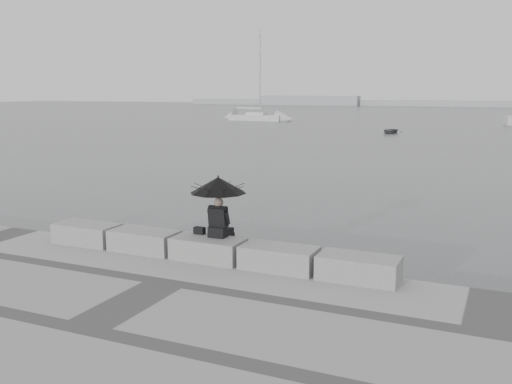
% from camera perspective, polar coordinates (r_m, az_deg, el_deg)
% --- Properties ---
extents(ground, '(360.00, 360.00, 0.00)m').
position_cam_1_polar(ground, '(13.37, -3.81, -8.33)').
color(ground, '#4A4D50').
rests_on(ground, ground).
extents(stone_block_far_left, '(1.60, 0.80, 0.50)m').
position_cam_1_polar(stone_block_far_left, '(14.67, -16.53, -4.01)').
color(stone_block_far_left, slate).
rests_on(stone_block_far_left, promenade).
extents(stone_block_left, '(1.60, 0.80, 0.50)m').
position_cam_1_polar(stone_block_left, '(13.65, -11.08, -4.82)').
color(stone_block_left, slate).
rests_on(stone_block_left, promenade).
extents(stone_block_centre, '(1.60, 0.80, 0.50)m').
position_cam_1_polar(stone_block_centre, '(12.77, -4.80, -5.71)').
color(stone_block_centre, slate).
rests_on(stone_block_centre, promenade).
extents(stone_block_right, '(1.60, 0.80, 0.50)m').
position_cam_1_polar(stone_block_right, '(12.06, 2.33, -6.62)').
color(stone_block_right, slate).
rests_on(stone_block_right, promenade).
extents(stone_block_far_right, '(1.60, 0.80, 0.50)m').
position_cam_1_polar(stone_block_far_right, '(11.57, 10.23, -7.52)').
color(stone_block_far_right, slate).
rests_on(stone_block_far_right, promenade).
extents(seated_person, '(1.26, 1.26, 1.39)m').
position_cam_1_polar(seated_person, '(12.59, -3.81, 0.03)').
color(seated_person, black).
rests_on(seated_person, stone_block_centre).
extents(bag, '(0.25, 0.14, 0.16)m').
position_cam_1_polar(bag, '(13.07, -5.67, -3.85)').
color(bag, black).
rests_on(bag, stone_block_centre).
extents(distant_landmass, '(180.00, 8.00, 2.80)m').
position_cam_1_polar(distant_landmass, '(166.33, 19.55, 8.36)').
color(distant_landmass, '#999B9E').
rests_on(distant_landmass, ground).
extents(sailboat_left, '(8.19, 2.85, 12.90)m').
position_cam_1_polar(sailboat_left, '(82.61, 0.08, 7.51)').
color(sailboat_left, silver).
rests_on(sailboat_left, ground).
extents(dinghy, '(3.03, 1.65, 0.49)m').
position_cam_1_polar(dinghy, '(59.61, 13.27, 5.98)').
color(dinghy, slate).
rests_on(dinghy, ground).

